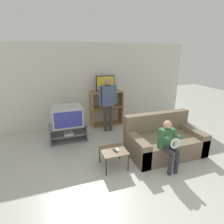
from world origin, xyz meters
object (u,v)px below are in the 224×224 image
television_main (67,116)px  media_shelf (107,108)px  person_seated_child (168,142)px  remote_control_black (115,150)px  snack_table (113,152)px  couch (164,141)px  person_standing_adult (108,100)px  television_flat (105,84)px  remote_control_white (117,150)px  tv_stand (68,133)px

television_main → media_shelf: size_ratio=0.69×
person_seated_child → remote_control_black: bearing=160.3°
snack_table → couch: bearing=7.3°
snack_table → remote_control_black: bearing=-67.6°
remote_control_black → person_standing_adult: 2.02m
television_main → television_flat: television_flat is taller
media_shelf → person_standing_adult: size_ratio=0.70×
media_shelf → television_flat: 0.79m
snack_table → person_standing_adult: person_standing_adult is taller
person_standing_adult → person_seated_child: person_standing_adult is taller
television_main → snack_table: 1.76m
media_shelf → remote_control_white: media_shelf is taller
television_flat → snack_table: television_flat is taller
remote_control_white → person_seated_child: (0.95, -0.38, 0.21)m
couch → person_seated_child: 0.72m
snack_table → television_flat: bearing=76.3°
media_shelf → snack_table: (-0.60, -2.35, -0.22)m
remote_control_black → couch: 1.34m
television_flat → person_seated_child: bearing=-80.7°
remote_control_white → person_seated_child: 1.04m
remote_control_white → person_standing_adult: bearing=79.3°
remote_control_black → snack_table: bearing=101.0°
media_shelf → person_seated_child: media_shelf is taller
remote_control_white → person_standing_adult: size_ratio=0.09×
snack_table → couch: size_ratio=0.30×
person_seated_child → couch: bearing=62.0°
television_main → remote_control_white: television_main is taller
person_seated_child → tv_stand: bearing=132.3°
tv_stand → couch: bearing=-33.6°
television_flat → person_standing_adult: bearing=-100.0°
snack_table → person_seated_child: (1.03, -0.40, 0.25)m
snack_table → remote_control_black: 0.06m
television_main → couch: television_main is taller
media_shelf → couch: 2.32m
television_flat → remote_control_white: size_ratio=4.15×
television_flat → remote_control_black: size_ratio=4.15×
remote_control_white → person_seated_child: size_ratio=0.14×
television_main → snack_table: television_main is taller
television_flat → person_seated_child: 2.90m
tv_stand → television_main: television_main is taller
couch → person_seated_child: size_ratio=1.68×
tv_stand → person_standing_adult: bearing=13.3°
remote_control_white → couch: couch is taller
snack_table → person_seated_child: person_seated_child is taller
remote_control_white → snack_table: bearing=162.3°
snack_table → remote_control_white: bearing=-19.1°
tv_stand → television_main: bearing=-145.2°
television_flat → person_standing_adult: size_ratio=0.38×
remote_control_black → person_seated_child: bearing=-31.0°
remote_control_black → remote_control_white: (0.06, 0.01, 0.00)m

